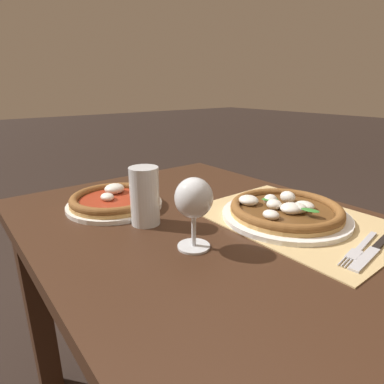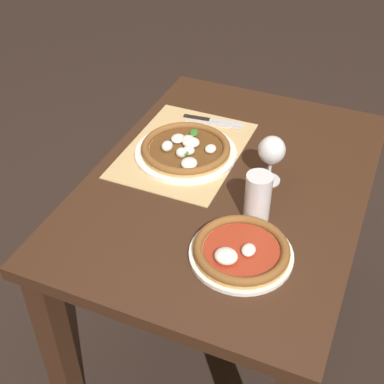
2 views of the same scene
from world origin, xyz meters
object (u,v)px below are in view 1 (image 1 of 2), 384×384
pizza_near (285,211)px  knife (373,251)px  pizza_far (115,200)px  fork (360,248)px  wine_glass (194,201)px  pint_glass (145,197)px

pizza_near → knife: pizza_near is taller
pizza_far → fork: 0.63m
pizza_near → wine_glass: bearing=85.0°
pizza_near → pint_glass: pint_glass is taller
pizza_near → pint_glass: size_ratio=2.25×
wine_glass → fork: (-0.23, -0.26, -0.10)m
fork → knife: 0.02m
pizza_near → knife: bearing=178.0°
pizza_near → fork: size_ratio=1.63×
pizza_far → pint_glass: 0.17m
pizza_near → pizza_far: pizza_near is taller
pizza_near → wine_glass: wine_glass is taller
wine_glass → pint_glass: (0.17, 0.02, -0.04)m
pint_glass → knife: (-0.42, -0.29, -0.06)m
pint_glass → knife: bearing=-145.6°
wine_glass → pizza_near: bearing=-95.0°
pizza_far → knife: size_ratio=1.25×
fork → pizza_near: bearing=-5.3°
pizza_far → wine_glass: wine_glass is taller
pizza_near → fork: pizza_near is taller
fork → wine_glass: bearing=49.2°
pizza_near → fork: (-0.20, 0.02, -0.02)m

